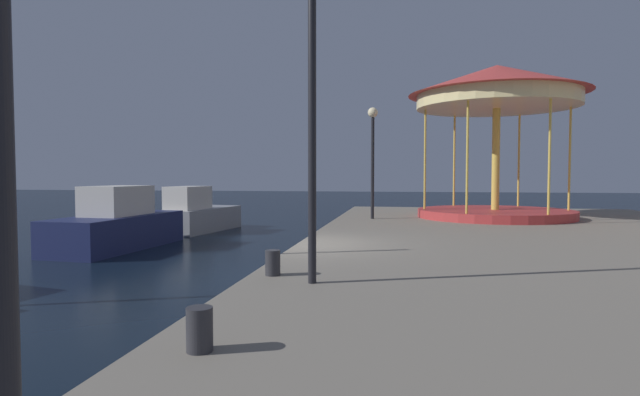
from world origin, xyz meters
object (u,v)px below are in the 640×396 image
bollard_north (273,263)px  motorboat_grey (198,215)px  motorboat_navy (117,225)px  lamp_post_mid_promenade (312,70)px  bollard_south (200,329)px  lamp_post_far_end (373,142)px  carousel (497,104)px

bollard_north → motorboat_grey: bearing=117.6°
motorboat_navy → lamp_post_mid_promenade: size_ratio=1.13×
motorboat_navy → motorboat_grey: (0.57, 5.14, -0.05)m
bollard_south → motorboat_navy: bearing=124.1°
bollard_north → bollard_south: bearing=-86.2°
motorboat_navy → motorboat_grey: motorboat_navy is taller
lamp_post_far_end → bollard_south: 14.31m
motorboat_navy → bollard_south: 13.02m
bollard_north → bollard_south: (0.23, -3.47, 0.00)m
lamp_post_mid_promenade → lamp_post_far_end: 11.07m
carousel → lamp_post_far_end: carousel is taller
bollard_south → lamp_post_far_end: bearing=87.2°
carousel → bollard_south: carousel is taller
carousel → bollard_south: bearing=-108.6°
carousel → lamp_post_mid_promenade: bearing=-110.8°
motorboat_grey → bollard_north: 14.04m
lamp_post_mid_promenade → motorboat_navy: bearing=135.1°
lamp_post_mid_promenade → bollard_north: size_ratio=11.38×
lamp_post_far_end → motorboat_navy: bearing=-157.6°
bollard_north → bollard_south: size_ratio=1.00×
carousel → lamp_post_mid_promenade: size_ratio=1.40×
motorboat_navy → lamp_post_far_end: bearing=22.4°
motorboat_navy → bollard_north: motorboat_navy is taller
lamp_post_mid_promenade → lamp_post_far_end: bearing=88.9°
lamp_post_far_end → motorboat_grey: bearing=166.0°
motorboat_navy → bollard_south: (7.30, -10.78, 0.24)m
motorboat_navy → carousel: bearing=19.8°
carousel → lamp_post_far_end: 4.81m
bollard_north → lamp_post_mid_promenade: bearing=-32.9°
motorboat_navy → motorboat_grey: 5.17m
lamp_post_far_end → carousel: bearing=14.9°
carousel → bollard_north: (-5.36, -11.77, -3.98)m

